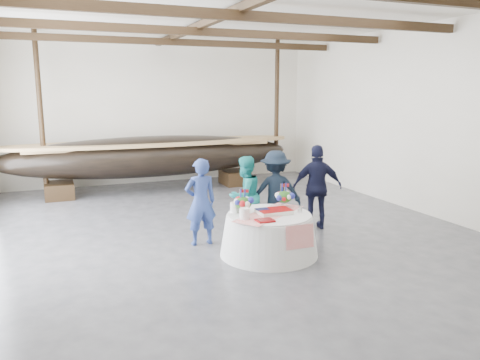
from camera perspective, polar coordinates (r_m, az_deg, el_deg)
name	(u,v)px	position (r m, az deg, el deg)	size (l,w,h in m)	color
floor	(224,230)	(10.06, -2.01, -6.17)	(10.00, 12.00, 0.01)	#3D3D42
wall_back	(159,112)	(15.41, -9.81, 8.14)	(10.00, 0.02, 4.50)	silver
wall_front	(456,171)	(4.52, 24.82, 0.97)	(10.00, 0.02, 4.50)	silver
wall_right	(415,119)	(12.27, 20.59, 6.94)	(0.02, 12.00, 4.50)	silver
ceiling	(222,10)	(9.74, -2.19, 20.05)	(10.00, 12.00, 0.01)	white
pavilion_structure	(210,40)	(10.41, -3.72, 16.68)	(9.80, 11.76, 4.50)	black
longboat_display	(152,156)	(14.02, -10.67, 2.89)	(8.70, 1.74, 1.63)	black
banquet_table	(269,234)	(8.55, 3.54, -6.62)	(1.78, 1.78, 0.76)	silver
tabletop_items	(264,204)	(8.53, 2.92, -2.94)	(1.67, 1.38, 0.40)	red
guest_woman_blue	(201,202)	(9.00, -4.82, -2.68)	(0.62, 0.40, 1.69)	navy
guest_woman_teal	(245,196)	(9.63, 0.60, -1.90)	(0.79, 0.62, 1.63)	teal
guest_man_left	(275,191)	(9.86, 4.33, -1.38)	(1.11, 0.64, 1.72)	black
guest_man_right	(317,187)	(10.13, 9.39, -0.87)	(1.06, 0.44, 1.82)	black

